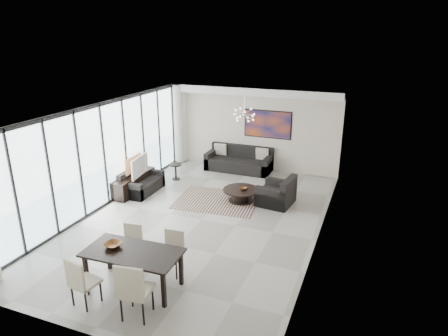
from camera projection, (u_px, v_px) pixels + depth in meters
The scene contains 20 objects.
room_shell at pixel (218, 170), 9.89m from camera, with size 6.00×9.00×2.90m.
window_wall at pixel (107, 155), 11.02m from camera, with size 0.37×8.95×2.90m.
soffit at pixel (253, 92), 13.39m from camera, with size 5.98×0.40×0.26m, color white.
painting at pixel (268, 124), 13.74m from camera, with size 1.68×0.04×0.98m, color #B64819.
chandelier at pixel (244, 115), 11.85m from camera, with size 0.66×0.66×0.71m.
rug at pixel (218, 201), 11.68m from camera, with size 2.34×1.80×0.01m, color black.
coffee_table at pixel (241, 194), 11.61m from camera, with size 1.05×1.05×0.37m.
bowl_coffee at pixel (243, 189), 11.50m from camera, with size 0.23×0.23×0.07m, color brown.
sofa_main at pixel (239, 162), 14.15m from camera, with size 2.30×0.94×0.84m.
loveseat at pixel (141, 184), 12.27m from camera, with size 0.80×1.43×0.71m.
armchair at pixel (277, 195), 11.39m from camera, with size 1.04×1.08×0.82m.
side_table at pixel (176, 169), 13.24m from camera, with size 0.39×0.39×0.53m.
tv_console at pixel (133, 183), 12.27m from camera, with size 0.50×1.76×0.55m, color black.
television at pixel (136, 166), 12.02m from camera, with size 1.04×0.14×0.60m, color gray.
dining_table at pixel (133, 255), 7.58m from camera, with size 1.89×0.99×0.77m.
dining_chair_sw at pixel (80, 280), 7.06m from camera, with size 0.51×0.51×0.97m.
dining_chair_se at pixel (133, 288), 6.70m from camera, with size 0.58×0.58×1.11m.
dining_chair_nw at pixel (132, 242), 8.45m from camera, with size 0.46×0.46×0.88m.
dining_chair_ne at pixel (173, 249), 8.12m from camera, with size 0.45×0.45×0.91m.
bowl_dining at pixel (113, 245), 7.71m from camera, with size 0.33×0.33×0.08m, color brown.
Camera 1 is at (4.00, -8.62, 4.76)m, focal length 32.00 mm.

